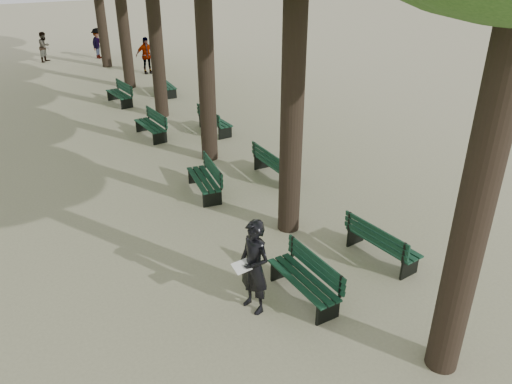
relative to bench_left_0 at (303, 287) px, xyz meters
name	(u,v)px	position (x,y,z in m)	size (l,w,h in m)	color
ground	(301,319)	(-0.37, -0.53, -0.27)	(120.00, 120.00, 0.00)	tan
bench_left_0	(303,287)	(0.00, 0.00, 0.00)	(0.67, 1.83, 0.92)	black
bench_left_1	(204,185)	(0.00, 5.16, 0.00)	(0.77, 1.85, 0.92)	black
bench_left_2	(151,130)	(0.00, 10.24, 0.00)	(0.76, 1.85, 0.92)	black
bench_left_3	(120,98)	(0.00, 14.86, 0.00)	(0.81, 1.86, 0.92)	black
bench_right_0	(381,249)	(2.27, 0.36, 0.00)	(0.81, 1.86, 0.92)	black
bench_right_1	(275,169)	(2.27, 5.18, 0.00)	(0.60, 1.81, 0.92)	black
bench_right_2	(215,125)	(2.27, 9.67, 0.00)	(0.70, 1.84, 0.92)	black
bench_right_3	(166,89)	(2.27, 15.41, 0.00)	(0.63, 1.82, 0.92)	black
man_with_map	(254,267)	(-1.00, 0.17, 0.69)	(0.72, 0.84, 1.92)	black
pedestrian_a	(45,47)	(-1.72, 25.42, 0.57)	(0.82, 0.34, 1.69)	#262628
pedestrian_c	(146,55)	(2.69, 19.83, 0.67)	(1.11, 0.38, 1.89)	#262628
pedestrian_b	(98,43)	(1.23, 24.96, 0.60)	(1.13, 0.35, 1.75)	#262628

